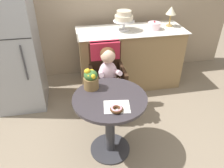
{
  "coord_description": "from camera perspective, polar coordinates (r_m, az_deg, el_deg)",
  "views": [
    {
      "loc": [
        -0.3,
        -1.69,
        1.98
      ],
      "look_at": [
        0.05,
        0.15,
        0.77
      ],
      "focal_mm": 35.88,
      "sensor_mm": 36.0,
      "label": 1
    }
  ],
  "objects": [
    {
      "name": "seated_child",
      "position": [
        2.62,
        -0.89,
        3.12
      ],
      "size": [
        0.27,
        0.32,
        0.73
      ],
      "color": "silver",
      "rests_on": "ground"
    },
    {
      "name": "ground_plane",
      "position": [
        2.62,
        -0.47,
        -16.21
      ],
      "size": [
        8.0,
        8.0,
        0.0
      ],
      "primitive_type": "plane",
      "color": "gray"
    },
    {
      "name": "donut_front",
      "position": [
        1.96,
        1.18,
        -6.35
      ],
      "size": [
        0.12,
        0.12,
        0.04
      ],
      "color": "#4C2D19",
      "rests_on": "cafe_table"
    },
    {
      "name": "flower_vase",
      "position": [
        2.21,
        -5.4,
        1.38
      ],
      "size": [
        0.15,
        0.15,
        0.23
      ],
      "color": "brown",
      "rests_on": "cafe_table"
    },
    {
      "name": "wicker_chair",
      "position": [
        2.78,
        -1.45,
        4.01
      ],
      "size": [
        0.42,
        0.45,
        0.95
      ],
      "rotation": [
        0.0,
        0.0,
        0.08
      ],
      "color": "#332114",
      "rests_on": "ground"
    },
    {
      "name": "cafe_table",
      "position": [
        2.26,
        -0.53,
        -7.75
      ],
      "size": [
        0.72,
        0.72,
        0.72
      ],
      "color": "#332D33",
      "rests_on": "ground"
    },
    {
      "name": "display_counter",
      "position": [
        3.46,
        4.56,
        6.62
      ],
      "size": [
        1.56,
        0.62,
        0.9
      ],
      "color": "#93754C",
      "rests_on": "ground"
    },
    {
      "name": "paper_napkin",
      "position": [
        2.01,
        1.23,
        -5.82
      ],
      "size": [
        0.26,
        0.22,
        0.0
      ],
      "primitive_type": "cube",
      "rotation": [
        0.0,
        0.0,
        -0.14
      ],
      "color": "white",
      "rests_on": "cafe_table"
    },
    {
      "name": "table_lamp",
      "position": [
        3.48,
        14.84,
        17.47
      ],
      "size": [
        0.15,
        0.15,
        0.28
      ],
      "color": "#B28C47",
      "rests_on": "display_counter"
    },
    {
      "name": "tiered_cake_stand",
      "position": [
        3.21,
        3.05,
        16.61
      ],
      "size": [
        0.3,
        0.3,
        0.28
      ],
      "color": "silver",
      "rests_on": "display_counter"
    },
    {
      "name": "refrigerator",
      "position": [
        3.1,
        -24.26,
        8.55
      ],
      "size": [
        0.64,
        0.63,
        1.7
      ],
      "color": "#9EA0A5",
      "rests_on": "ground"
    },
    {
      "name": "round_layer_cake",
      "position": [
        3.34,
        10.68,
        14.37
      ],
      "size": [
        0.18,
        0.18,
        0.12
      ],
      "color": "silver",
      "rests_on": "display_counter"
    }
  ]
}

